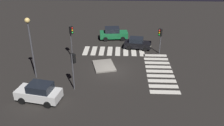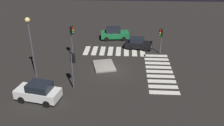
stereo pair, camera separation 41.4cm
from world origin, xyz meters
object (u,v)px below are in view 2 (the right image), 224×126
Objects in this scene: traffic_light_north at (72,34)px; traffic_island at (104,66)px; car_black at (138,43)px; traffic_light_west at (73,63)px; street_lamp at (30,37)px; traffic_light_east at (161,35)px; car_white at (38,92)px; car_green at (114,33)px.

traffic_island is at bearing 3.19° from traffic_light_north.
traffic_light_north reaches higher than car_black.
traffic_light_west reaches higher than traffic_island.
traffic_light_west is 0.57× the size of street_lamp.
traffic_light_east is (4.27, -7.40, 2.67)m from traffic_island.
traffic_light_north reaches higher than car_white.
traffic_light_north is at bearing -131.89° from car_green.
traffic_light_east is 0.83× the size of traffic_light_north.
traffic_island is at bearing -101.09° from car_green.
traffic_light_east is at bearing -5.53° from traffic_light_west.
car_white reaches higher than traffic_island.
traffic_light_west is (2.31, -3.10, 2.14)m from car_white.
car_white is at bearing -157.33° from street_lamp.
street_lamp is (4.53, 1.89, 3.94)m from car_white.
traffic_island is 8.95m from traffic_light_east.
traffic_light_east reaches higher than car_white.
car_green is 1.14× the size of traffic_light_west.
car_green is (9.74, -0.80, 0.87)m from traffic_island.
traffic_light_west reaches higher than car_green.
traffic_light_north is 6.63m from street_lamp.
traffic_light_east is 11.95m from traffic_light_north.
car_black is 3.89m from traffic_light_east.
traffic_light_east is at bearing -60.04° from traffic_island.
car_black is at bearing -52.23° from car_green.
street_lamp is (-9.06, 12.13, 4.05)m from car_black.
car_white is 1.27× the size of traffic_light_east.
traffic_island is 7.49m from car_black.
traffic_island is 1.06× the size of traffic_light_east.
traffic_light_north is at bearing -30.42° from street_lamp.
traffic_island is 9.55m from street_lamp.
car_green is 1.14× the size of car_black.
traffic_light_east reaches higher than car_green.
car_green is at bearing 86.88° from traffic_light_north.
car_white is 6.29m from street_lamp.
traffic_light_west is (-11.28, 7.14, 2.25)m from car_black.
car_white is 1.14× the size of car_black.
traffic_island is 0.88× the size of traffic_light_north.
car_white is 1.14× the size of traffic_light_west.
car_white is at bearing 2.32° from traffic_light_east.
car_black is 13.54m from traffic_light_west.
street_lamp reaches higher than car_black.
traffic_light_north is at bearing -31.05° from traffic_light_east.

